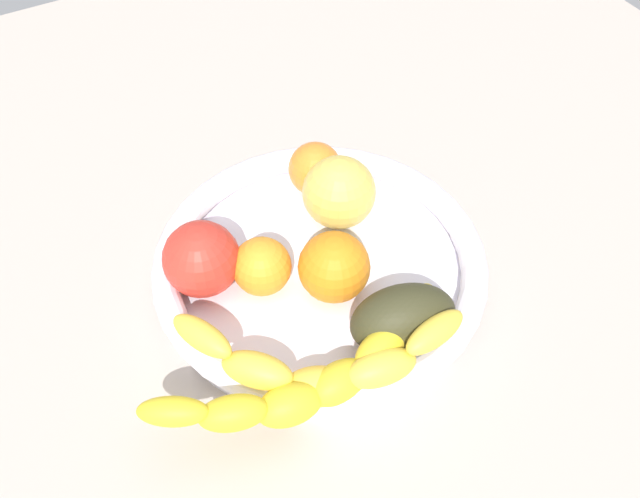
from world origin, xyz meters
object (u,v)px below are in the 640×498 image
(orange_front, at_px, (262,266))
(orange_mid_right, at_px, (315,169))
(banana_draped_right, at_px, (319,366))
(avocado_dark, at_px, (403,319))
(fruit_bowl, at_px, (320,267))
(tomato_red, at_px, (201,259))
(apple_yellow, at_px, (339,192))
(orange_mid_left, at_px, (337,266))
(banana_draped_left, at_px, (310,381))

(orange_front, height_order, orange_mid_right, same)
(banana_draped_right, relative_size, avocado_dark, 2.37)
(fruit_bowl, height_order, tomato_red, tomato_red)
(fruit_bowl, distance_m, banana_draped_right, 0.12)
(banana_draped_right, bearing_deg, apple_yellow, 55.41)
(orange_front, height_order, tomato_red, tomato_red)
(fruit_bowl, distance_m, apple_yellow, 0.07)
(banana_draped_right, xyz_separation_m, orange_mid_right, (0.11, 0.20, -0.00))
(fruit_bowl, relative_size, apple_yellow, 4.33)
(banana_draped_right, xyz_separation_m, apple_yellow, (0.11, 0.15, 0.00))
(orange_mid_right, bearing_deg, fruit_bowl, -116.42)
(orange_mid_left, height_order, orange_mid_right, orange_mid_left)
(fruit_bowl, bearing_deg, orange_front, 169.42)
(banana_draped_right, relative_size, orange_front, 4.05)
(apple_yellow, xyz_separation_m, tomato_red, (-0.14, -0.01, -0.00))
(banana_draped_right, distance_m, apple_yellow, 0.19)
(orange_mid_right, xyz_separation_m, tomato_red, (-0.14, -0.06, 0.01))
(apple_yellow, bearing_deg, orange_front, -158.54)
(apple_yellow, distance_m, tomato_red, 0.15)
(avocado_dark, bearing_deg, banana_draped_right, -175.06)
(orange_mid_left, bearing_deg, avocado_dark, -74.18)
(fruit_bowl, bearing_deg, apple_yellow, 45.97)
(orange_mid_left, bearing_deg, fruit_bowl, 97.11)
(banana_draped_left, bearing_deg, orange_mid_left, 49.65)
(banana_draped_left, xyz_separation_m, apple_yellow, (0.12, 0.16, 0.01))
(banana_draped_right, distance_m, avocado_dark, 0.08)
(apple_yellow, bearing_deg, banana_draped_left, -126.27)
(fruit_bowl, height_order, orange_mid_left, orange_mid_left)
(fruit_bowl, distance_m, orange_front, 0.06)
(banana_draped_left, relative_size, banana_draped_right, 1.24)
(banana_draped_right, distance_m, orange_mid_left, 0.10)
(orange_mid_left, xyz_separation_m, avocado_dark, (0.02, -0.07, -0.00))
(orange_mid_left, relative_size, avocado_dark, 0.70)
(banana_draped_left, bearing_deg, tomato_red, 100.03)
(fruit_bowl, xyz_separation_m, orange_front, (-0.05, 0.01, 0.02))
(avocado_dark, relative_size, apple_yellow, 1.29)
(orange_mid_right, bearing_deg, orange_front, -139.34)
(avocado_dark, bearing_deg, apple_yellow, 80.78)
(orange_mid_left, xyz_separation_m, tomato_red, (-0.10, 0.06, 0.00))
(fruit_bowl, height_order, banana_draped_right, banana_draped_right)
(banana_draped_left, height_order, orange_front, same)
(orange_front, relative_size, apple_yellow, 0.75)
(banana_draped_left, xyz_separation_m, orange_mid_left, (0.07, 0.09, 0.00))
(fruit_bowl, xyz_separation_m, orange_mid_left, (0.00, -0.03, 0.03))
(banana_draped_right, height_order, apple_yellow, apple_yellow)
(fruit_bowl, xyz_separation_m, banana_draped_right, (-0.06, -0.10, 0.03))
(banana_draped_left, distance_m, orange_mid_left, 0.11)
(orange_mid_right, distance_m, apple_yellow, 0.05)
(tomato_red, bearing_deg, banana_draped_left, -79.97)
(fruit_bowl, bearing_deg, orange_mid_left, -82.89)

